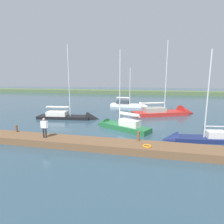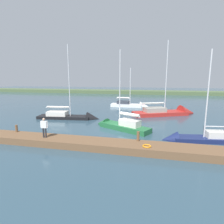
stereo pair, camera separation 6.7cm
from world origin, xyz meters
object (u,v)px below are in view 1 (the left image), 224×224
object	(u,v)px
mooring_post_far	(138,136)
life_ring_buoy	(147,146)
sailboat_far_left	(72,118)
sailboat_far_right	(196,140)
person_on_dock	(44,126)
sailboat_near_dock	(170,113)
mooring_post_near	(16,128)
sailboat_inner_slip	(119,127)
sailboat_outer_mooring	(132,106)

from	to	relation	value
mooring_post_far	life_ring_buoy	size ratio (longest dim) A/B	1.21
sailboat_far_left	sailboat_far_right	distance (m)	16.45
life_ring_buoy	person_on_dock	distance (m)	8.82
life_ring_buoy	sailboat_far_left	xyz separation A→B (m)	(10.86, -10.30, -0.50)
mooring_post_far	sailboat_far_right	size ratio (longest dim) A/B	0.09
sailboat_far_right	person_on_dock	world-z (taller)	sailboat_far_right
sailboat_far_left	sailboat_near_dock	distance (m)	15.34
mooring_post_near	person_on_dock	bearing A→B (deg)	165.61
sailboat_far_right	life_ring_buoy	bearing A→B (deg)	34.53
sailboat_inner_slip	mooring_post_far	bearing A→B (deg)	143.77
mooring_post_far	sailboat_far_left	xyz separation A→B (m)	(10.10, -9.14, -0.85)
sailboat_far_left	sailboat_far_right	size ratio (longest dim) A/B	1.26
mooring_post_near	sailboat_inner_slip	xyz separation A→B (m)	(-9.00, -5.49, -0.74)
sailboat_inner_slip	person_on_dock	xyz separation A→B (m)	(5.35, 6.42, 1.41)
mooring_post_far	sailboat_far_right	bearing A→B (deg)	-150.89
mooring_post_far	person_on_dock	world-z (taller)	person_on_dock
life_ring_buoy	sailboat_inner_slip	bearing A→B (deg)	-62.84
mooring_post_far	sailboat_far_left	distance (m)	13.65
mooring_post_far	sailboat_inner_slip	distance (m)	6.14
sailboat_far_right	sailboat_near_dock	bearing A→B (deg)	-92.73
sailboat_outer_mooring	person_on_dock	world-z (taller)	sailboat_outer_mooring
mooring_post_near	sailboat_far_right	distance (m)	17.01
sailboat_far_left	sailboat_near_dock	xyz separation A→B (m)	(-14.01, -6.23, 0.06)
person_on_dock	life_ring_buoy	bearing A→B (deg)	80.97
sailboat_far_right	sailboat_inner_slip	distance (m)	8.19
sailboat_near_dock	person_on_dock	size ratio (longest dim) A/B	7.18
sailboat_far_right	mooring_post_near	bearing A→B (deg)	1.47
sailboat_far_right	sailboat_inner_slip	size ratio (longest dim) A/B	0.93
mooring_post_near	sailboat_far_left	distance (m)	9.30
sailboat_far_right	person_on_dock	bearing A→B (deg)	7.92
sailboat_outer_mooring	person_on_dock	distance (m)	23.44
sailboat_inner_slip	sailboat_near_dock	bearing A→B (deg)	-95.59
mooring_post_far	sailboat_outer_mooring	size ratio (longest dim) A/B	0.09
life_ring_buoy	sailboat_near_dock	size ratio (longest dim) A/B	0.05
mooring_post_far	life_ring_buoy	bearing A→B (deg)	123.20
sailboat_near_dock	sailboat_inner_slip	world-z (taller)	sailboat_near_dock
sailboat_outer_mooring	sailboat_far_left	bearing A→B (deg)	-116.78
sailboat_far_left	sailboat_inner_slip	bearing A→B (deg)	-32.86
sailboat_far_left	person_on_dock	distance (m)	10.39
sailboat_near_dock	sailboat_far_right	distance (m)	12.59
mooring_post_near	person_on_dock	xyz separation A→B (m)	(-3.65, 0.94, 0.67)
sailboat_far_left	sailboat_outer_mooring	size ratio (longest dim) A/B	1.29
sailboat_far_right	person_on_dock	size ratio (longest dim) A/B	5.09
mooring_post_far	mooring_post_near	bearing A→B (deg)	0.00
mooring_post_near	sailboat_outer_mooring	size ratio (longest dim) A/B	0.08
mooring_post_far	sailboat_far_left	size ratio (longest dim) A/B	0.07
sailboat_inner_slip	person_on_dock	size ratio (longest dim) A/B	5.44
sailboat_far_right	sailboat_inner_slip	xyz separation A→B (m)	(7.75, -2.65, 0.07)
sailboat_far_left	sailboat_outer_mooring	world-z (taller)	sailboat_far_left
mooring_post_near	sailboat_inner_slip	bearing A→B (deg)	-148.63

